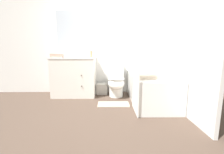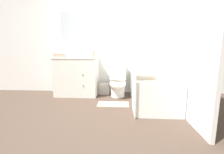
% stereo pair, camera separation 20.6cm
% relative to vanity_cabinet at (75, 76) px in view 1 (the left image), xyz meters
% --- Properties ---
extents(ground_plane, '(14.00, 14.00, 0.00)m').
position_rel_vanity_cabinet_xyz_m(ground_plane, '(0.75, -1.33, -0.44)').
color(ground_plane, '#47382D').
extents(wall_back, '(8.00, 0.06, 2.50)m').
position_rel_vanity_cabinet_xyz_m(wall_back, '(0.74, 0.31, 0.81)').
color(wall_back, silver).
rests_on(wall_back, ground_plane).
extents(wall_right, '(0.05, 2.62, 2.50)m').
position_rel_vanity_cabinet_xyz_m(wall_right, '(1.99, -0.52, 0.81)').
color(wall_right, silver).
rests_on(wall_right, ground_plane).
extents(vanity_cabinet, '(0.95, 0.61, 0.87)m').
position_rel_vanity_cabinet_xyz_m(vanity_cabinet, '(0.00, 0.00, 0.00)').
color(vanity_cabinet, silver).
rests_on(vanity_cabinet, ground_plane).
extents(sink_faucet, '(0.14, 0.12, 0.12)m').
position_rel_vanity_cabinet_xyz_m(sink_faucet, '(-0.00, 0.19, 0.46)').
color(sink_faucet, silver).
rests_on(sink_faucet, vanity_cabinet).
extents(toilet, '(0.36, 0.68, 0.77)m').
position_rel_vanity_cabinet_xyz_m(toilet, '(0.94, -0.07, -0.10)').
color(toilet, white).
rests_on(toilet, ground_plane).
extents(bathtub, '(0.72, 1.51, 0.54)m').
position_rel_vanity_cabinet_xyz_m(bathtub, '(1.59, -0.47, -0.17)').
color(bathtub, white).
rests_on(bathtub, ground_plane).
extents(shower_curtain, '(0.02, 0.53, 1.90)m').
position_rel_vanity_cabinet_xyz_m(shower_curtain, '(1.22, -0.99, 0.51)').
color(shower_curtain, white).
rests_on(shower_curtain, ground_plane).
extents(wastebasket, '(0.25, 0.22, 0.25)m').
position_rel_vanity_cabinet_xyz_m(wastebasket, '(0.61, 0.11, -0.32)').
color(wastebasket, '#B7B2A8').
rests_on(wastebasket, ground_plane).
extents(tissue_box, '(0.15, 0.14, 0.12)m').
position_rel_vanity_cabinet_xyz_m(tissue_box, '(0.31, 0.18, 0.48)').
color(tissue_box, silver).
rests_on(tissue_box, vanity_cabinet).
extents(soap_dispenser, '(0.05, 0.05, 0.16)m').
position_rel_vanity_cabinet_xyz_m(soap_dispenser, '(0.39, -0.05, 0.50)').
color(soap_dispenser, tan).
rests_on(soap_dispenser, vanity_cabinet).
extents(hand_towel_folded, '(0.25, 0.15, 0.08)m').
position_rel_vanity_cabinet_xyz_m(hand_towel_folded, '(-0.31, -0.18, 0.47)').
color(hand_towel_folded, tan).
rests_on(hand_towel_folded, vanity_cabinet).
extents(bath_towel_folded, '(0.31, 0.22, 0.06)m').
position_rel_vanity_cabinet_xyz_m(bath_towel_folded, '(1.42, -0.89, 0.13)').
color(bath_towel_folded, beige).
rests_on(bath_towel_folded, bathtub).
extents(bath_mat, '(0.59, 0.29, 0.02)m').
position_rel_vanity_cabinet_xyz_m(bath_mat, '(0.87, -0.65, -0.44)').
color(bath_mat, tan).
rests_on(bath_mat, ground_plane).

